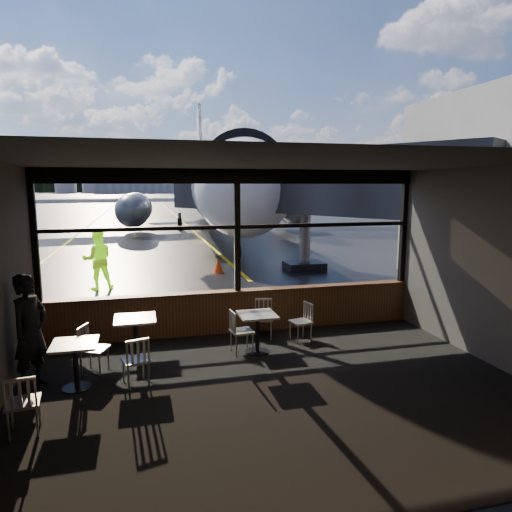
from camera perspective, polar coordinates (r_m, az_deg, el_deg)
name	(u,v)px	position (r m, az deg, el deg)	size (l,w,h in m)	color
ground_plane	(148,197)	(129.46, -13.36, 7.24)	(520.00, 520.00, 0.00)	black
carpet_floor	(277,390)	(7.41, 2.68, -16.44)	(8.00, 6.00, 0.01)	black
ceiling	(279,162)	(6.70, 2.90, 11.63)	(8.00, 6.00, 0.04)	#38332D
wall_right	(502,269)	(8.86, 28.39, -1.47)	(0.04, 6.00, 3.50)	#4A423B
wall_back	(378,351)	(4.18, 15.06, -11.42)	(8.00, 0.04, 3.50)	#4A423B
window_sill	(238,312)	(9.98, -2.31, -6.97)	(8.00, 0.28, 0.90)	#4C2A17
window_header	(237,176)	(9.61, -2.42, 9.91)	(8.00, 0.18, 0.30)	black
mullion_left	(34,237)	(9.66, -25.98, 2.18)	(0.12, 0.12, 2.60)	black
mullion_centre	(237,232)	(9.65, -2.38, 3.07)	(0.12, 0.12, 2.60)	black
mullion_right	(404,227)	(11.15, 17.96, 3.42)	(0.12, 0.12, 2.60)	black
window_transom	(237,227)	(9.64, -2.38, 3.66)	(8.00, 0.10, 0.08)	black
airliner	(213,149)	(32.08, -5.42, 13.19)	(30.58, 36.69, 11.21)	white
jet_bridge	(307,211)	(15.93, 6.34, 5.66)	(8.61, 10.52, 4.59)	#2C2D2F
cafe_table_near	(257,333)	(8.80, 0.15, -9.63)	(0.69, 0.69, 0.76)	#9C9790
cafe_table_mid	(136,339)	(8.71, -14.78, -10.01)	(0.73, 0.73, 0.80)	#A19B94
cafe_table_left	(76,366)	(7.86, -21.59, -12.65)	(0.68, 0.68, 0.75)	gray
chair_near_e	(301,322)	(9.44, 5.61, -8.24)	(0.44, 0.44, 0.81)	#BAB5A8
chair_near_w	(242,332)	(8.76, -1.79, -9.45)	(0.46, 0.46, 0.85)	#B7B3A5
chair_near_n	(263,319)	(9.59, 0.94, -7.88)	(0.45, 0.45, 0.82)	#AEA89D
chair_mid_s	(136,361)	(7.68, -14.81, -12.52)	(0.45, 0.45, 0.83)	#B9B3A7
chair_mid_w	(94,350)	(8.32, -19.56, -10.98)	(0.46, 0.46, 0.85)	#B1ACA0
chair_left_s	(23,403)	(6.80, -27.10, -16.07)	(0.46, 0.46, 0.84)	#B4AEA2
passenger	(30,332)	(8.01, -26.38, -8.47)	(0.67, 0.44, 1.83)	black
ground_crew	(98,259)	(14.75, -19.20, -0.42)	(0.89, 0.70, 1.84)	#BFF219
cone_nose	(218,265)	(16.70, -4.75, -1.16)	(0.39, 0.39, 0.55)	#F54B07
cone_wing	(95,232)	(30.50, -19.49, 2.90)	(0.38, 0.38, 0.53)	#E73E07
hangar_mid	(145,180)	(194.42, -13.72, 9.18)	(38.00, 15.00, 10.00)	silver
hangar_right	(290,178)	(197.40, 4.23, 9.68)	(50.00, 20.00, 12.00)	silver
fuel_tank_a	(66,185)	(193.45, -22.70, 8.16)	(8.00, 8.00, 6.00)	silver
fuel_tank_b	(93,185)	(192.25, -19.72, 8.32)	(8.00, 8.00, 6.00)	silver
fuel_tank_c	(119,185)	(191.57, -16.71, 8.46)	(8.00, 8.00, 6.00)	silver
treeline	(144,179)	(219.43, -13.80, 9.37)	(360.00, 3.00, 12.00)	black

